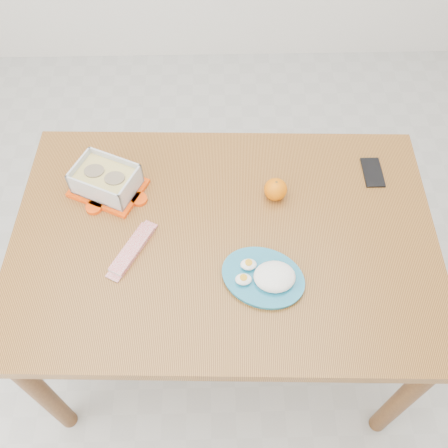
{
  "coord_description": "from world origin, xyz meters",
  "views": [
    {
      "loc": [
        0.14,
        -0.98,
        2.04
      ],
      "look_at": [
        0.16,
        -0.14,
        0.81
      ],
      "focal_mm": 40.0,
      "sensor_mm": 36.0,
      "label": 1
    }
  ],
  "objects_px": {
    "dining_table": "(224,250)",
    "rice_plate": "(267,276)",
    "smartphone": "(373,172)",
    "orange_fruit": "(276,189)",
    "food_container": "(106,180)"
  },
  "relations": [
    {
      "from": "rice_plate",
      "to": "dining_table",
      "type": "bearing_deg",
      "value": 151.52
    },
    {
      "from": "smartphone",
      "to": "food_container",
      "type": "bearing_deg",
      "value": -176.66
    },
    {
      "from": "dining_table",
      "to": "orange_fruit",
      "type": "relative_size",
      "value": 18.18
    },
    {
      "from": "food_container",
      "to": "orange_fruit",
      "type": "relative_size",
      "value": 3.67
    },
    {
      "from": "smartphone",
      "to": "dining_table",
      "type": "bearing_deg",
      "value": -154.64
    },
    {
      "from": "dining_table",
      "to": "rice_plate",
      "type": "distance_m",
      "value": 0.23
    },
    {
      "from": "orange_fruit",
      "to": "smartphone",
      "type": "distance_m",
      "value": 0.35
    },
    {
      "from": "food_container",
      "to": "rice_plate",
      "type": "bearing_deg",
      "value": -9.81
    },
    {
      "from": "food_container",
      "to": "dining_table",
      "type": "bearing_deg",
      "value": -1.45
    },
    {
      "from": "dining_table",
      "to": "orange_fruit",
      "type": "distance_m",
      "value": 0.26
    },
    {
      "from": "dining_table",
      "to": "food_container",
      "type": "bearing_deg",
      "value": 155.25
    },
    {
      "from": "food_container",
      "to": "orange_fruit",
      "type": "distance_m",
      "value": 0.55
    },
    {
      "from": "rice_plate",
      "to": "orange_fruit",
      "type": "bearing_deg",
      "value": 105.44
    },
    {
      "from": "food_container",
      "to": "smartphone",
      "type": "relative_size",
      "value": 2.15
    },
    {
      "from": "food_container",
      "to": "rice_plate",
      "type": "relative_size",
      "value": 0.85
    }
  ]
}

